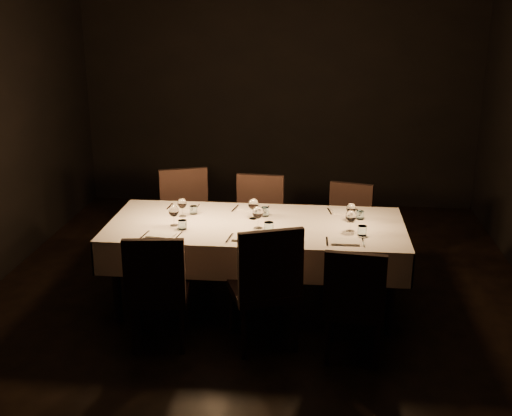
# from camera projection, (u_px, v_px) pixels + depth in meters

# --- Properties ---
(room) EXTENTS (5.01, 6.01, 3.01)m
(room) POSITION_uv_depth(u_px,v_px,m) (256.00, 138.00, 5.24)
(room) COLOR black
(room) RESTS_ON ground
(dining_table) EXTENTS (2.52, 1.12, 0.76)m
(dining_table) POSITION_uv_depth(u_px,v_px,m) (256.00, 232.00, 5.49)
(dining_table) COLOR black
(dining_table) RESTS_ON ground
(chair_near_left) EXTENTS (0.50, 0.50, 0.94)m
(chair_near_left) POSITION_uv_depth(u_px,v_px,m) (157.00, 286.00, 4.84)
(chair_near_left) COLOR black
(chair_near_left) RESTS_ON ground
(place_setting_near_left) EXTENTS (0.33, 0.40, 0.18)m
(place_setting_near_left) POSITION_uv_depth(u_px,v_px,m) (172.00, 221.00, 5.30)
(place_setting_near_left) COLOR beige
(place_setting_near_left) RESTS_ON dining_table
(chair_near_center) EXTENTS (0.62, 0.62, 1.02)m
(chair_near_center) POSITION_uv_depth(u_px,v_px,m) (266.00, 282.00, 4.82)
(chair_near_center) COLOR black
(chair_near_center) RESTS_ON ground
(place_setting_near_center) EXTENTS (0.36, 0.42, 0.20)m
(place_setting_near_center) POSITION_uv_depth(u_px,v_px,m) (257.00, 224.00, 5.23)
(place_setting_near_center) COLOR beige
(place_setting_near_center) RESTS_ON dining_table
(chair_near_right) EXTENTS (0.48, 0.48, 0.91)m
(chair_near_right) POSITION_uv_depth(u_px,v_px,m) (355.00, 300.00, 4.66)
(chair_near_right) COLOR black
(chair_near_right) RESTS_ON ground
(place_setting_near_right) EXTENTS (0.33, 0.41, 0.18)m
(place_setting_near_right) POSITION_uv_depth(u_px,v_px,m) (352.00, 227.00, 5.16)
(place_setting_near_right) COLOR beige
(place_setting_near_right) RESTS_ON dining_table
(chair_far_left) EXTENTS (0.61, 0.61, 0.99)m
(chair_far_left) POSITION_uv_depth(u_px,v_px,m) (186.00, 216.00, 6.33)
(chair_far_left) COLOR black
(chair_far_left) RESTS_ON ground
(place_setting_far_left) EXTENTS (0.30, 0.39, 0.17)m
(place_setting_far_left) POSITION_uv_depth(u_px,v_px,m) (185.00, 206.00, 5.71)
(place_setting_far_left) COLOR beige
(place_setting_far_left) RESTS_ON dining_table
(chair_far_center) EXTENTS (0.49, 0.49, 0.96)m
(chair_far_center) POSITION_uv_depth(u_px,v_px,m) (258.00, 221.00, 6.24)
(chair_far_center) COLOR black
(chair_far_center) RESTS_ON ground
(place_setting_far_center) EXTENTS (0.35, 0.41, 0.19)m
(place_setting_far_center) POSITION_uv_depth(u_px,v_px,m) (255.00, 207.00, 5.65)
(place_setting_far_center) COLOR beige
(place_setting_far_center) RESTS_ON dining_table
(chair_far_right) EXTENTS (0.52, 0.52, 0.88)m
(chair_far_right) POSITION_uv_depth(u_px,v_px,m) (348.00, 224.00, 6.25)
(chair_far_right) COLOR black
(chair_far_right) RESTS_ON ground
(place_setting_far_right) EXTENTS (0.32, 0.39, 0.17)m
(place_setting_far_right) POSITION_uv_depth(u_px,v_px,m) (351.00, 211.00, 5.57)
(place_setting_far_right) COLOR beige
(place_setting_far_right) RESTS_ON dining_table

